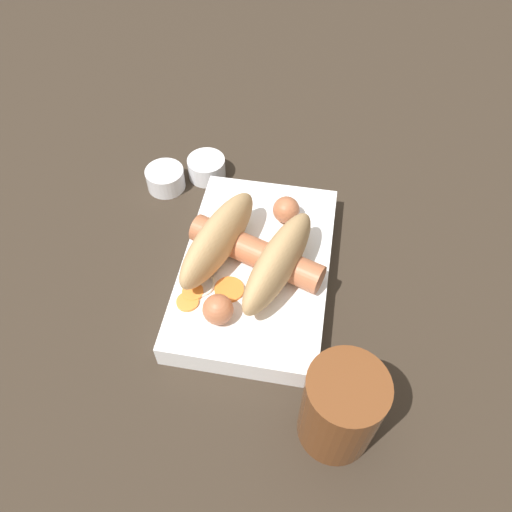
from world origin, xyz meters
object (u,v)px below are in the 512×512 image
object	(u,v)px
food_tray	(256,270)
condiment_cup_far	(166,180)
bread_roll	(248,249)
condiment_cup_near	(207,169)
drink_glass	(341,409)
sausage	(255,256)

from	to	relation	value
food_tray	condiment_cup_far	world-z (taller)	food_tray
bread_roll	condiment_cup_near	distance (m)	0.20
food_tray	condiment_cup_far	size ratio (longest dim) A/B	4.95
condiment_cup_near	drink_glass	bearing A→B (deg)	32.03
food_tray	condiment_cup_near	world-z (taller)	food_tray
bread_roll	sausage	bearing A→B (deg)	117.12
food_tray	condiment_cup_near	xyz separation A→B (m)	(-0.16, -0.10, -0.00)
food_tray	drink_glass	xyz separation A→B (m)	(0.16, 0.10, 0.04)
condiment_cup_far	drink_glass	world-z (taller)	drink_glass
condiment_cup_near	bread_roll	bearing A→B (deg)	28.14
bread_roll	sausage	xyz separation A→B (m)	(-0.00, 0.01, -0.02)
condiment_cup_near	drink_glass	size ratio (longest dim) A/B	0.49
condiment_cup_near	condiment_cup_far	size ratio (longest dim) A/B	1.00
food_tray	bread_roll	xyz separation A→B (m)	(0.01, -0.01, 0.05)
food_tray	bread_roll	distance (m)	0.05
condiment_cup_near	condiment_cup_far	distance (m)	0.06
bread_roll	condiment_cup_near	world-z (taller)	bread_roll
condiment_cup_near	sausage	bearing A→B (deg)	30.39
sausage	condiment_cup_near	distance (m)	0.19
condiment_cup_near	drink_glass	world-z (taller)	drink_glass
condiment_cup_far	sausage	bearing A→B (deg)	47.56
bread_roll	drink_glass	size ratio (longest dim) A/B	1.62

